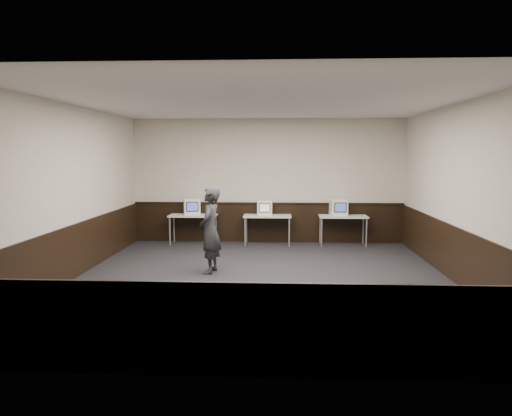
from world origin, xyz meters
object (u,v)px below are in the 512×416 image
Objects in this scene: emac_left at (192,207)px; emac_center at (265,208)px; person at (210,230)px; emac_right at (339,207)px; desk_center at (267,218)px; desk_left at (193,217)px; desk_right at (343,218)px.

emac_center is (1.86, -0.03, -0.02)m from emac_left.
emac_center is 0.25× the size of person.
emac_center is 1.86m from emac_right.
emac_left is (-1.93, 0.03, 0.28)m from desk_center.
desk_center is at bearing -2.81° from emac_center.
person is (-2.80, -3.12, -0.12)m from emac_right.
emac_center is at bearing 0.03° from desk_left.
emac_right is at bearing 145.01° from person.
person is (-2.91, -3.09, 0.15)m from desk_right.
emac_right is (3.72, 0.01, 0.00)m from emac_left.
desk_right is at bearing 143.55° from person.
person is (0.89, -3.09, 0.15)m from desk_left.
desk_left is 2.34× the size of emac_left.
emac_center is (1.83, 0.00, 0.26)m from desk_left.
person is at bearing -133.36° from desk_right.
emac_left is at bearing -156.67° from person.
desk_right is (1.90, 0.00, 0.00)m from desk_center.
person is (0.92, -3.11, -0.12)m from emac_left.
emac_left is at bearing 179.15° from desk_center.
emac_center is (-0.07, 0.00, 0.26)m from desk_center.
emac_center is at bearing 175.69° from emac_right.
desk_right is 0.72× the size of person.
desk_right is 0.30m from emac_right.
emac_right is at bearing 1.18° from desk_center.
desk_center is at bearing 168.72° from person.
emac_right is (1.86, 0.04, 0.02)m from emac_center.
emac_left is 1.22× the size of emac_center.
person is at bearing -73.97° from desk_left.
person reaches higher than desk_center.
emac_right is at bearing 0.57° from desk_left.
person reaches higher than emac_center.
desk_center is 3.25m from person.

